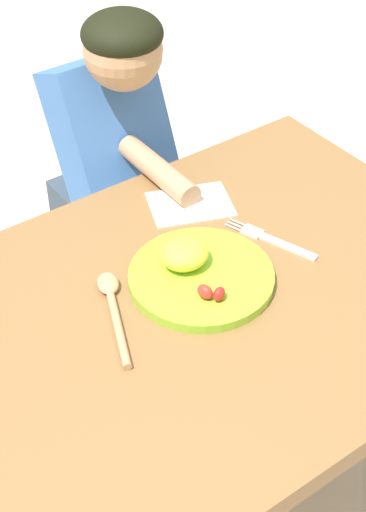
{
  "coord_description": "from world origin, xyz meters",
  "views": [
    {
      "loc": [
        -0.52,
        -0.75,
        1.59
      ],
      "look_at": [
        0.09,
        0.09,
        0.69
      ],
      "focal_mm": 54.15,
      "sensor_mm": 36.0,
      "label": 1
    }
  ],
  "objects_px": {
    "fork": "(272,240)",
    "spoon": "(113,304)",
    "person": "(113,196)",
    "plate": "(198,273)"
  },
  "relations": [
    {
      "from": "spoon",
      "to": "plate",
      "type": "bearing_deg",
      "value": -77.42
    },
    {
      "from": "fork",
      "to": "spoon",
      "type": "bearing_deg",
      "value": 66.3
    },
    {
      "from": "fork",
      "to": "person",
      "type": "height_order",
      "value": "person"
    },
    {
      "from": "plate",
      "to": "person",
      "type": "xyz_separation_m",
      "value": [
        0.11,
        0.48,
        -0.17
      ]
    },
    {
      "from": "person",
      "to": "spoon",
      "type": "bearing_deg",
      "value": 59.34
    },
    {
      "from": "plate",
      "to": "spoon",
      "type": "distance_m",
      "value": 0.16
    },
    {
      "from": "plate",
      "to": "spoon",
      "type": "relative_size",
      "value": 1.19
    },
    {
      "from": "fork",
      "to": "person",
      "type": "xyz_separation_m",
      "value": [
        -0.06,
        0.48,
        -0.16
      ]
    },
    {
      "from": "plate",
      "to": "fork",
      "type": "xyz_separation_m",
      "value": [
        0.17,
        0.0,
        -0.01
      ]
    },
    {
      "from": "spoon",
      "to": "person",
      "type": "xyz_separation_m",
      "value": [
        0.27,
        0.46,
        -0.16
      ]
    }
  ]
}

